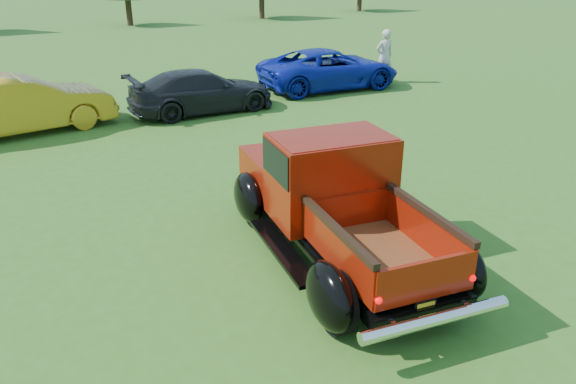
# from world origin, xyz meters

# --- Properties ---
(ground) EXTENTS (120.00, 120.00, 0.00)m
(ground) POSITION_xyz_m (0.00, 0.00, 0.00)
(ground) COLOR #345919
(ground) RESTS_ON ground
(pickup_truck) EXTENTS (2.85, 5.08, 1.81)m
(pickup_truck) POSITION_xyz_m (1.06, -0.14, 0.86)
(pickup_truck) COLOR black
(pickup_truck) RESTS_ON ground
(show_car_yellow) EXTENTS (4.53, 2.09, 1.44)m
(show_car_yellow) POSITION_xyz_m (-2.32, 8.71, 0.72)
(show_car_yellow) COLOR #B78618
(show_car_yellow) RESTS_ON ground
(show_car_grey) EXTENTS (4.15, 1.69, 1.20)m
(show_car_grey) POSITION_xyz_m (2.32, 8.37, 0.60)
(show_car_grey) COLOR black
(show_car_grey) RESTS_ON ground
(show_car_blue) EXTENTS (4.88, 2.53, 1.31)m
(show_car_blue) POSITION_xyz_m (7.14, 9.10, 0.66)
(show_car_blue) COLOR #0D1B98
(show_car_blue) RESTS_ON ground
(spectator) EXTENTS (0.70, 0.49, 1.82)m
(spectator) POSITION_xyz_m (9.31, 8.96, 0.91)
(spectator) COLOR #B9B4A1
(spectator) RESTS_ON ground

